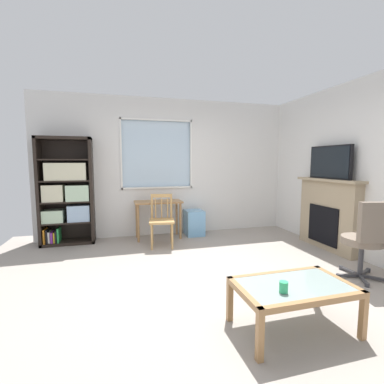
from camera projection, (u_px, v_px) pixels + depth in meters
ground at (203, 280)px, 3.43m from camera, size 5.97×5.71×0.02m
wall_back_with_window at (169, 169)px, 5.55m from camera, size 4.97×0.15×2.69m
wall_right at (371, 170)px, 3.96m from camera, size 0.12×4.91×2.69m
bookshelf at (67, 193)px, 4.86m from camera, size 0.90×0.38×1.89m
desk_under_window at (158, 208)px, 5.22m from camera, size 0.89×0.44×0.72m
wooden_chair at (162, 220)px, 4.74m from camera, size 0.48×0.46×0.90m
plastic_drawer_unit at (194, 223)px, 5.50m from camera, size 0.35×0.40×0.50m
fireplace at (328, 214)px, 4.59m from camera, size 0.26×1.28×1.18m
tv at (330, 162)px, 4.49m from camera, size 0.06×0.87×0.54m
office_chair at (367, 237)px, 3.34m from camera, size 0.58×0.60×1.00m
coffee_table at (293, 290)px, 2.37m from camera, size 1.00×0.60×0.41m
sippy_cup at (284, 287)px, 2.21m from camera, size 0.07×0.07×0.09m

